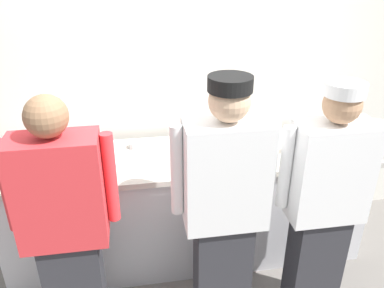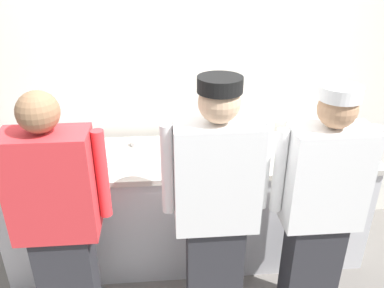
% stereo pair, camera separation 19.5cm
% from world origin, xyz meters
% --- Properties ---
extents(ground_plane, '(9.00, 9.00, 0.00)m').
position_xyz_m(ground_plane, '(0.00, 0.00, 0.00)').
color(ground_plane, slate).
extents(wall_back, '(4.26, 0.10, 2.98)m').
position_xyz_m(wall_back, '(0.00, 0.84, 1.49)').
color(wall_back, silver).
rests_on(wall_back, ground).
extents(prep_counter, '(2.72, 0.69, 0.90)m').
position_xyz_m(prep_counter, '(0.00, 0.36, 0.45)').
color(prep_counter, silver).
rests_on(prep_counter, ground).
extents(chef_near_left, '(0.60, 0.24, 1.63)m').
position_xyz_m(chef_near_left, '(-0.79, -0.31, 0.86)').
color(chef_near_left, '#2D2D33').
rests_on(chef_near_left, ground).
extents(chef_center, '(0.61, 0.24, 1.69)m').
position_xyz_m(chef_center, '(0.11, -0.32, 0.90)').
color(chef_center, '#2D2D33').
rests_on(chef_center, ground).
extents(chef_far_right, '(0.59, 0.24, 1.62)m').
position_xyz_m(chef_far_right, '(0.73, -0.32, 0.87)').
color(chef_far_right, '#2D2D33').
rests_on(chef_far_right, ground).
extents(plate_stack_front, '(0.20, 0.20, 0.08)m').
position_xyz_m(plate_stack_front, '(0.98, 0.40, 0.94)').
color(plate_stack_front, white).
rests_on(plate_stack_front, prep_counter).
extents(mixing_bowl_steel, '(0.32, 0.32, 0.13)m').
position_xyz_m(mixing_bowl_steel, '(0.15, 0.37, 0.97)').
color(mixing_bowl_steel, '#B7BABF').
rests_on(mixing_bowl_steel, prep_counter).
extents(sheet_tray, '(0.53, 0.35, 0.02)m').
position_xyz_m(sheet_tray, '(-0.77, 0.37, 0.91)').
color(sheet_tray, '#B7BABF').
rests_on(sheet_tray, prep_counter).
extents(squeeze_bottle_primary, '(0.06, 0.06, 0.18)m').
position_xyz_m(squeeze_bottle_primary, '(0.39, 0.30, 0.99)').
color(squeeze_bottle_primary, red).
rests_on(squeeze_bottle_primary, prep_counter).
extents(ramekin_green_sauce, '(0.09, 0.09, 0.05)m').
position_xyz_m(ramekin_green_sauce, '(0.73, 0.28, 0.93)').
color(ramekin_green_sauce, white).
rests_on(ramekin_green_sauce, prep_counter).
extents(ramekin_yellow_sauce, '(0.09, 0.09, 0.04)m').
position_xyz_m(ramekin_yellow_sauce, '(0.57, 0.33, 0.92)').
color(ramekin_yellow_sauce, white).
rests_on(ramekin_yellow_sauce, prep_counter).
extents(ramekin_orange_sauce, '(0.08, 0.08, 0.05)m').
position_xyz_m(ramekin_orange_sauce, '(-0.38, 0.54, 0.93)').
color(ramekin_orange_sauce, white).
rests_on(ramekin_orange_sauce, prep_counter).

